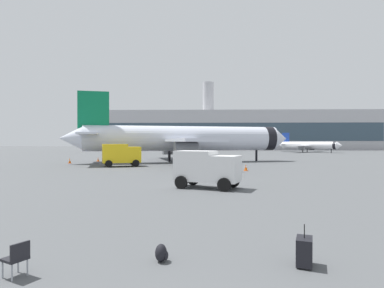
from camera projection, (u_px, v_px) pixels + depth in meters
airplane_at_gate at (183, 139)px, 49.57m from camera, size 35.25×32.12×10.50m
airplane_taxiing at (308, 145)px, 95.19m from camera, size 16.13×16.11×5.88m
service_truck at (121, 154)px, 41.63m from camera, size 5.26×3.83×2.90m
cargo_van at (207, 167)px, 22.39m from camera, size 4.83×3.61×2.60m
safety_cone_near at (246, 168)px, 35.59m from camera, size 0.44×0.44×0.72m
safety_cone_mid at (234, 157)px, 58.21m from camera, size 0.44×0.44×0.66m
safety_cone_far at (70, 161)px, 47.38m from camera, size 0.44×0.44×0.81m
safety_cone_outer at (98, 159)px, 51.98m from camera, size 0.44×0.44×0.66m
rolling_suitcase at (304, 251)px, 8.42m from camera, size 0.59×0.74×1.10m
traveller_backpack at (162, 253)px, 8.72m from camera, size 0.36×0.40×0.48m
gate_chair at (17, 257)px, 7.70m from camera, size 0.65×0.65×0.86m
terminal_building at (237, 131)px, 128.73m from camera, size 109.15×20.99×26.92m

